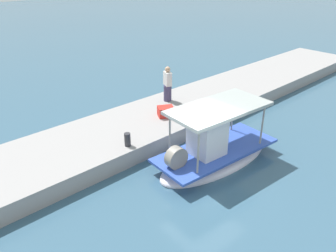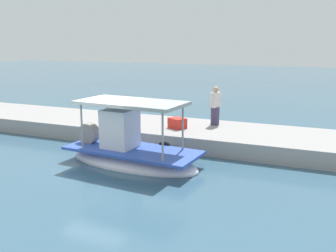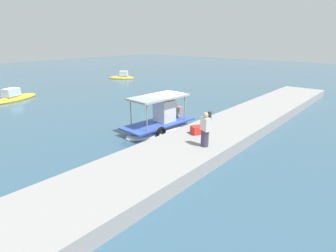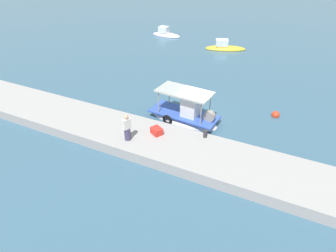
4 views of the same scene
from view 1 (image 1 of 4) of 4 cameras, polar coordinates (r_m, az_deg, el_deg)
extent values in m
plane|color=#375A71|center=(12.58, 6.23, -8.32)|extent=(120.00, 120.00, 0.00)
cube|color=#989494|center=(15.07, -5.69, -0.55)|extent=(36.00, 3.82, 0.68)
ellipsoid|color=white|center=(13.43, 7.89, -5.66)|extent=(5.33, 2.40, 0.82)
cube|color=#3353B6|center=(13.19, 8.01, -3.96)|extent=(5.12, 2.38, 0.10)
cube|color=silver|center=(12.52, 6.54, -1.93)|extent=(1.19, 1.18, 1.51)
cylinder|color=gray|center=(11.30, 5.05, -4.56)|extent=(0.07, 0.07, 1.73)
cylinder|color=gray|center=(12.29, 0.29, -1.72)|extent=(0.07, 0.07, 1.73)
cylinder|color=gray|center=(13.54, 15.45, 0.04)|extent=(0.07, 0.07, 1.73)
cylinder|color=gray|center=(14.38, 10.75, 2.14)|extent=(0.07, 0.07, 1.73)
cube|color=#9DA4A1|center=(12.41, 8.51, 3.00)|extent=(3.96, 2.21, 0.12)
torus|color=black|center=(14.40, 7.24, -2.05)|extent=(0.75, 0.24, 0.74)
cylinder|color=gray|center=(11.82, 1.37, -5.30)|extent=(0.83, 0.41, 0.80)
cylinder|color=#3F3858|center=(17.00, -0.07, 5.55)|extent=(0.50, 0.50, 0.81)
cube|color=silver|center=(16.75, -0.07, 7.91)|extent=(0.43, 0.56, 0.67)
sphere|color=tan|center=(16.60, -0.07, 9.44)|extent=(0.26, 0.26, 0.26)
cylinder|color=#2D2D33|center=(13.00, -6.78, -2.26)|extent=(0.24, 0.24, 0.52)
cube|color=red|center=(15.34, -0.38, 2.44)|extent=(0.87, 0.82, 0.45)
camera|label=2|loc=(16.25, 62.61, 2.25)|focal=40.48mm
camera|label=3|loc=(28.65, 7.47, 23.70)|focal=29.66mm
camera|label=4|loc=(24.36, -44.07, 29.62)|focal=31.33mm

